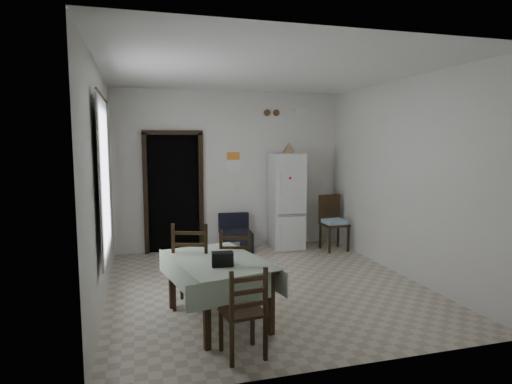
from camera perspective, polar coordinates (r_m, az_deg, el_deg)
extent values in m
plane|color=#BAAE98|center=(6.07, 1.30, -12.35)|extent=(4.50, 4.50, 0.00)
cube|color=black|center=(8.03, -11.06, -0.06)|extent=(0.90, 0.45, 2.10)
cube|color=black|center=(7.76, -14.52, -0.39)|extent=(0.08, 0.10, 2.18)
cube|color=black|center=(7.84, -7.35, -0.16)|extent=(0.08, 0.10, 2.18)
cube|color=black|center=(7.73, -11.10, 7.77)|extent=(1.06, 0.10, 0.08)
cube|color=silver|center=(5.32, -20.72, 1.62)|extent=(0.10, 1.20, 1.60)
cube|color=silver|center=(5.31, -19.54, 1.66)|extent=(0.02, 1.45, 1.85)
cylinder|color=black|center=(5.32, -19.84, 11.91)|extent=(0.02, 1.60, 0.02)
cube|color=white|center=(7.92, -3.05, 4.10)|extent=(0.28, 0.02, 0.40)
cube|color=orange|center=(7.91, -3.04, 4.82)|extent=(0.24, 0.01, 0.14)
cube|color=beige|center=(7.98, -2.32, 0.38)|extent=(0.08, 0.02, 0.12)
cylinder|color=brown|center=(8.09, 1.49, 10.54)|extent=(0.12, 0.03, 0.12)
cylinder|color=brown|center=(8.15, 2.72, 10.51)|extent=(0.12, 0.03, 0.12)
cube|color=white|center=(8.28, 5.92, 10.63)|extent=(0.25, 0.07, 0.09)
cone|color=tan|center=(7.91, 4.38, 5.90)|extent=(0.25, 0.25, 0.20)
cube|color=black|center=(4.50, -4.50, -8.90)|extent=(0.24, 0.16, 0.14)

